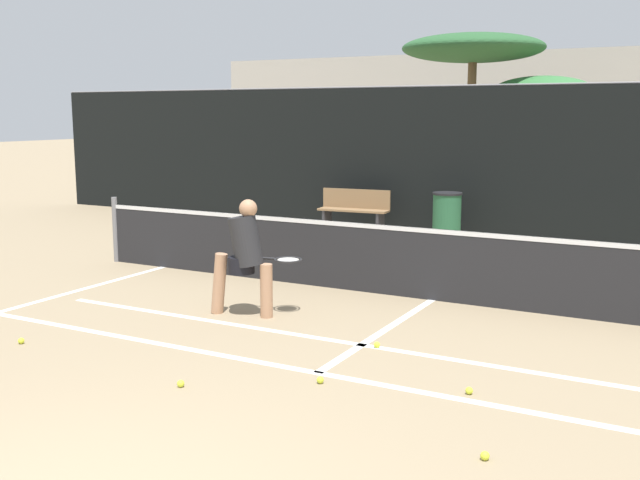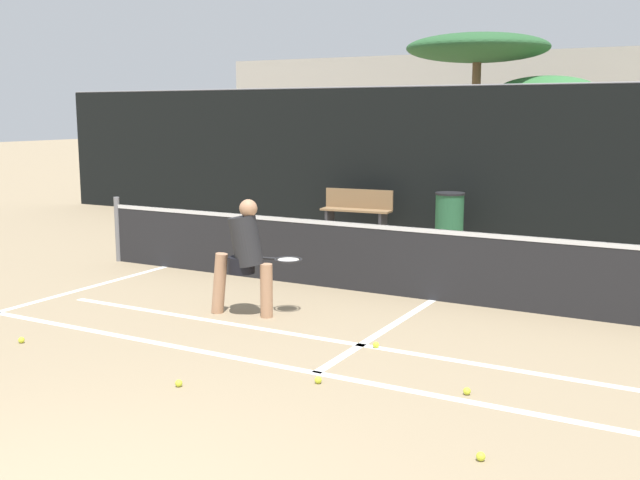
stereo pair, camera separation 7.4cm
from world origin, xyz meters
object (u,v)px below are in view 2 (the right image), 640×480
Objects in this scene: courtside_bench at (357,209)px; player_practicing at (245,254)px; trash_bin at (449,216)px; parked_car at (417,189)px.

player_practicing is at bearing -80.78° from courtside_bench.
player_practicing is at bearing -92.90° from trash_bin.
trash_bin is (2.02, -0.05, -0.01)m from courtside_bench.
courtside_bench is at bearing 178.66° from trash_bin.
parked_car reaches higher than trash_bin.
courtside_bench is 3.51m from parked_car.
courtside_bench is 2.02m from trash_bin.
player_practicing reaches higher than courtside_bench.
player_practicing reaches higher than trash_bin.
player_practicing is 6.79m from courtside_bench.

